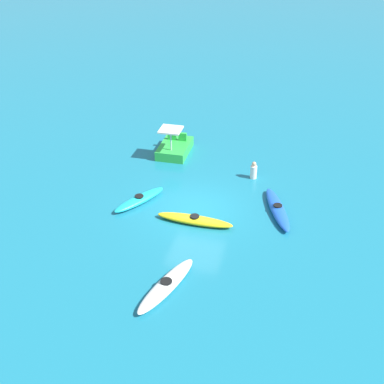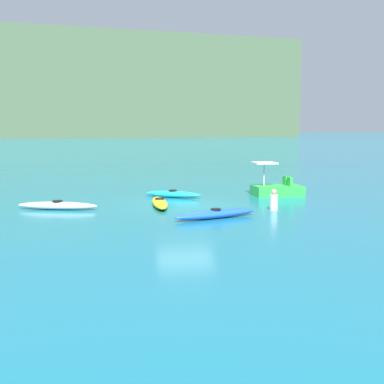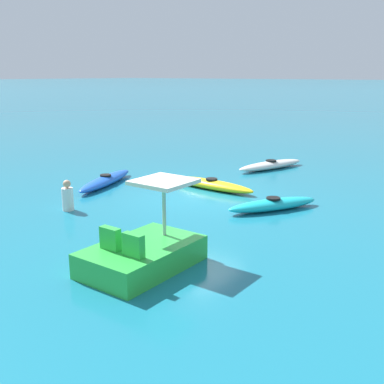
{
  "view_description": "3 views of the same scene",
  "coord_description": "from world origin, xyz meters",
  "views": [
    {
      "loc": [
        -18.92,
        -4.73,
        12.43
      ],
      "look_at": [
        0.57,
        0.33,
        0.45
      ],
      "focal_mm": 48.86,
      "sensor_mm": 36.0,
      "label": 1
    },
    {
      "loc": [
        -3.66,
        -22.57,
        3.41
      ],
      "look_at": [
        0.46,
        0.92,
        0.46
      ],
      "focal_mm": 49.31,
      "sensor_mm": 36.0,
      "label": 2
    },
    {
      "loc": [
        11.32,
        8.49,
        3.77
      ],
      "look_at": [
        0.46,
        0.17,
        0.29
      ],
      "focal_mm": 43.59,
      "sensor_mm": 36.0,
      "label": 3
    }
  ],
  "objects": [
    {
      "name": "kayak_cyan",
      "position": [
        -0.19,
        2.58,
        0.16
      ],
      "size": [
        2.81,
        1.92,
        0.37
      ],
      "color": "#19B7C6",
      "rests_on": "ground_plane"
    },
    {
      "name": "headland_cliff",
      "position": [
        -12.95,
        167.43,
        16.28
      ],
      "size": [
        153.75,
        79.04,
        32.55
      ],
      "primitive_type": "cube",
      "rotation": [
        0.0,
        0.0,
        0.15
      ],
      "color": "#4C6042",
      "rests_on": "ground_plane"
    },
    {
      "name": "person_near_shore",
      "position": [
        3.37,
        -2.03,
        0.39
      ],
      "size": [
        0.37,
        0.37,
        0.88
      ],
      "color": "silver",
      "rests_on": "ground_plane"
    },
    {
      "name": "kayak_blue",
      "position": [
        0.58,
        -3.52,
        0.16
      ],
      "size": [
        3.5,
        1.78,
        0.37
      ],
      "color": "blue",
      "rests_on": "ground_plane"
    },
    {
      "name": "ground_plane",
      "position": [
        0.0,
        0.0,
        0.0
      ],
      "size": [
        600.0,
        600.0,
        0.0
      ],
      "primitive_type": "plane",
      "color": "#19728C"
    },
    {
      "name": "kayak_white",
      "position": [
        -5.43,
        -0.29,
        0.16
      ],
      "size": [
        3.45,
        1.6,
        0.37
      ],
      "color": "white",
      "rests_on": "ground_plane"
    },
    {
      "name": "pedal_boat_green",
      "position": [
        5.03,
        2.45,
        0.34
      ],
      "size": [
        2.47,
        1.54,
        1.68
      ],
      "color": "green",
      "rests_on": "ground_plane"
    },
    {
      "name": "kayak_yellow",
      "position": [
        -1.16,
        -0.24,
        0.16
      ],
      "size": [
        0.72,
        3.32,
        0.37
      ],
      "color": "yellow",
      "rests_on": "ground_plane"
    }
  ]
}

